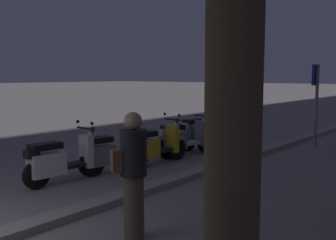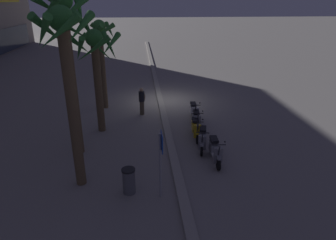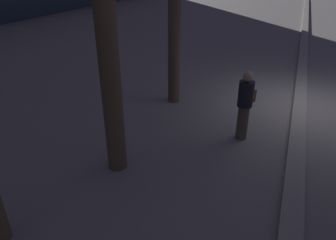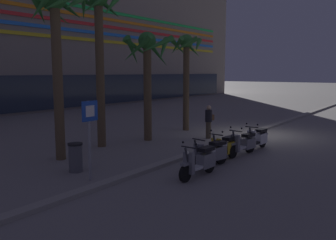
{
  "view_description": "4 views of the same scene",
  "coord_description": "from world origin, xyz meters",
  "px_view_note": "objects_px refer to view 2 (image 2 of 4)",
  "views": [
    {
      "loc": [
        0.97,
        5.06,
        2.08
      ],
      "look_at": [
        -5.13,
        0.01,
        1.19
      ],
      "focal_mm": 42.22,
      "sensor_mm": 36.0,
      "label": 1
    },
    {
      "loc": [
        -19.13,
        1.68,
        6.34
      ],
      "look_at": [
        -6.76,
        0.48,
        1.31
      ],
      "focal_mm": 31.97,
      "sensor_mm": 36.0,
      "label": 2
    },
    {
      "loc": [
        -9.11,
        0.8,
        3.75
      ],
      "look_at": [
        -3.85,
        2.93,
        0.85
      ],
      "focal_mm": 33.36,
      "sensor_mm": 36.0,
      "label": 3
    },
    {
      "loc": [
        -17.5,
        -6.86,
        3.23
      ],
      "look_at": [
        -6.37,
        1.25,
        1.36
      ],
      "focal_mm": 37.76,
      "sensor_mm": 36.0,
      "label": 4
    }
  ],
  "objects_px": {
    "scooter_grey_second_in_line": "(215,150)",
    "scooter_grey_mid_centre": "(197,119)",
    "scooter_white_mid_rear": "(194,111)",
    "palm_tree_far_corner": "(101,44)",
    "scooter_grey_last_in_row": "(202,138)",
    "litter_bin": "(129,181)",
    "scooter_yellow_lead_nearest": "(196,128)",
    "palm_tree_near_sign": "(67,60)",
    "pedestrian_by_palm_tree": "(142,100)",
    "palm_tree_by_mall_entrance": "(96,58)",
    "palm_tree_mid_walkway": "(67,41)",
    "crossing_sign": "(161,158)"
  },
  "relations": [
    {
      "from": "palm_tree_near_sign",
      "to": "pedestrian_by_palm_tree",
      "type": "xyz_separation_m",
      "value": [
        6.94,
        -2.34,
        -3.71
      ]
    },
    {
      "from": "scooter_grey_second_in_line",
      "to": "scooter_grey_mid_centre",
      "type": "xyz_separation_m",
      "value": [
        3.52,
        0.12,
        -0.02
      ]
    },
    {
      "from": "scooter_yellow_lead_nearest",
      "to": "scooter_grey_mid_centre",
      "type": "height_order",
      "value": "same"
    },
    {
      "from": "palm_tree_far_corner",
      "to": "palm_tree_near_sign",
      "type": "bearing_deg",
      "value": 179.52
    },
    {
      "from": "scooter_grey_last_in_row",
      "to": "scooter_grey_mid_centre",
      "type": "distance_m",
      "value": 2.33
    },
    {
      "from": "scooter_grey_second_in_line",
      "to": "scooter_yellow_lead_nearest",
      "type": "relative_size",
      "value": 1.01
    },
    {
      "from": "scooter_grey_second_in_line",
      "to": "scooter_white_mid_rear",
      "type": "height_order",
      "value": "same"
    },
    {
      "from": "scooter_white_mid_rear",
      "to": "palm_tree_far_corner",
      "type": "height_order",
      "value": "palm_tree_far_corner"
    },
    {
      "from": "crossing_sign",
      "to": "pedestrian_by_palm_tree",
      "type": "height_order",
      "value": "crossing_sign"
    },
    {
      "from": "scooter_grey_mid_centre",
      "to": "litter_bin",
      "type": "bearing_deg",
      "value": 148.2
    },
    {
      "from": "scooter_grey_mid_centre",
      "to": "crossing_sign",
      "type": "xyz_separation_m",
      "value": [
        -5.85,
        2.32,
        1.06
      ]
    },
    {
      "from": "scooter_yellow_lead_nearest",
      "to": "palm_tree_mid_walkway",
      "type": "height_order",
      "value": "palm_tree_mid_walkway"
    },
    {
      "from": "scooter_grey_last_in_row",
      "to": "litter_bin",
      "type": "height_order",
      "value": "scooter_grey_last_in_row"
    },
    {
      "from": "palm_tree_near_sign",
      "to": "pedestrian_by_palm_tree",
      "type": "distance_m",
      "value": 8.21
    },
    {
      "from": "palm_tree_near_sign",
      "to": "litter_bin",
      "type": "distance_m",
      "value": 4.52
    },
    {
      "from": "scooter_yellow_lead_nearest",
      "to": "scooter_grey_second_in_line",
      "type": "bearing_deg",
      "value": -171.08
    },
    {
      "from": "scooter_grey_second_in_line",
      "to": "palm_tree_near_sign",
      "type": "height_order",
      "value": "palm_tree_near_sign"
    },
    {
      "from": "palm_tree_mid_walkway",
      "to": "scooter_yellow_lead_nearest",
      "type": "bearing_deg",
      "value": -78.53
    },
    {
      "from": "pedestrian_by_palm_tree",
      "to": "scooter_grey_second_in_line",
      "type": "bearing_deg",
      "value": -152.54
    },
    {
      "from": "scooter_grey_mid_centre",
      "to": "scooter_white_mid_rear",
      "type": "height_order",
      "value": "same"
    },
    {
      "from": "scooter_white_mid_rear",
      "to": "litter_bin",
      "type": "xyz_separation_m",
      "value": [
        -6.76,
        3.49,
        0.03
      ]
    },
    {
      "from": "scooter_grey_second_in_line",
      "to": "crossing_sign",
      "type": "xyz_separation_m",
      "value": [
        -2.33,
        2.45,
        1.04
      ]
    },
    {
      "from": "scooter_yellow_lead_nearest",
      "to": "scooter_grey_mid_centre",
      "type": "bearing_deg",
      "value": -12.55
    },
    {
      "from": "scooter_white_mid_rear",
      "to": "litter_bin",
      "type": "height_order",
      "value": "scooter_white_mid_rear"
    },
    {
      "from": "scooter_white_mid_rear",
      "to": "scooter_grey_second_in_line",
      "type": "bearing_deg",
      "value": -179.34
    },
    {
      "from": "palm_tree_by_mall_entrance",
      "to": "scooter_grey_last_in_row",
      "type": "bearing_deg",
      "value": -116.54
    },
    {
      "from": "palm_tree_near_sign",
      "to": "litter_bin",
      "type": "xyz_separation_m",
      "value": [
        -0.76,
        -1.76,
        -4.09
      ]
    },
    {
      "from": "scooter_grey_second_in_line",
      "to": "scooter_grey_mid_centre",
      "type": "distance_m",
      "value": 3.52
    },
    {
      "from": "palm_tree_by_mall_entrance",
      "to": "palm_tree_mid_walkway",
      "type": "height_order",
      "value": "palm_tree_mid_walkway"
    },
    {
      "from": "palm_tree_by_mall_entrance",
      "to": "palm_tree_mid_walkway",
      "type": "distance_m",
      "value": 2.64
    },
    {
      "from": "scooter_grey_mid_centre",
      "to": "palm_tree_by_mall_entrance",
      "type": "bearing_deg",
      "value": 89.19
    },
    {
      "from": "palm_tree_near_sign",
      "to": "palm_tree_mid_walkway",
      "type": "relative_size",
      "value": 0.92
    },
    {
      "from": "scooter_grey_last_in_row",
      "to": "palm_tree_near_sign",
      "type": "xyz_separation_m",
      "value": [
        -2.43,
        5.02,
        4.12
      ]
    },
    {
      "from": "scooter_grey_mid_centre",
      "to": "palm_tree_mid_walkway",
      "type": "bearing_deg",
      "value": 111.45
    },
    {
      "from": "scooter_grey_last_in_row",
      "to": "scooter_yellow_lead_nearest",
      "type": "distance_m",
      "value": 1.2
    },
    {
      "from": "scooter_grey_second_in_line",
      "to": "litter_bin",
      "type": "relative_size",
      "value": 1.93
    },
    {
      "from": "palm_tree_near_sign",
      "to": "litter_bin",
      "type": "height_order",
      "value": "palm_tree_near_sign"
    },
    {
      "from": "scooter_white_mid_rear",
      "to": "palm_tree_near_sign",
      "type": "distance_m",
      "value": 8.97
    },
    {
      "from": "palm_tree_by_mall_entrance",
      "to": "pedestrian_by_palm_tree",
      "type": "xyz_separation_m",
      "value": [
        2.12,
        -2.11,
        -2.9
      ]
    },
    {
      "from": "scooter_grey_mid_centre",
      "to": "palm_tree_by_mall_entrance",
      "type": "height_order",
      "value": "palm_tree_by_mall_entrance"
    },
    {
      "from": "scooter_grey_last_in_row",
      "to": "crossing_sign",
      "type": "xyz_separation_m",
      "value": [
        -3.53,
        2.16,
        1.05
      ]
    },
    {
      "from": "scooter_grey_last_in_row",
      "to": "scooter_white_mid_rear",
      "type": "bearing_deg",
      "value": -3.7
    },
    {
      "from": "pedestrian_by_palm_tree",
      "to": "scooter_yellow_lead_nearest",
      "type": "bearing_deg",
      "value": -142.02
    },
    {
      "from": "litter_bin",
      "to": "palm_tree_by_mall_entrance",
      "type": "bearing_deg",
      "value": 15.36
    },
    {
      "from": "scooter_grey_second_in_line",
      "to": "palm_tree_mid_walkway",
      "type": "relative_size",
      "value": 0.27
    },
    {
      "from": "scooter_grey_last_in_row",
      "to": "pedestrian_by_palm_tree",
      "type": "distance_m",
      "value": 5.26
    },
    {
      "from": "scooter_grey_second_in_line",
      "to": "pedestrian_by_palm_tree",
      "type": "height_order",
      "value": "pedestrian_by_palm_tree"
    },
    {
      "from": "scooter_grey_last_in_row",
      "to": "palm_tree_mid_walkway",
      "type": "relative_size",
      "value": 0.27
    },
    {
      "from": "scooter_grey_second_in_line",
      "to": "palm_tree_far_corner",
      "type": "relative_size",
      "value": 0.35
    },
    {
      "from": "scooter_grey_mid_centre",
      "to": "scooter_yellow_lead_nearest",
      "type": "bearing_deg",
      "value": 167.45
    }
  ]
}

